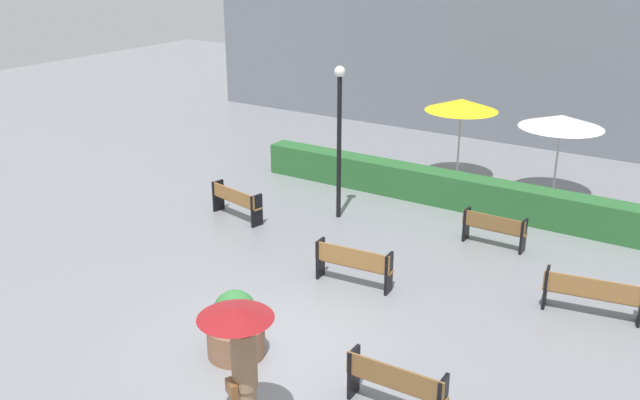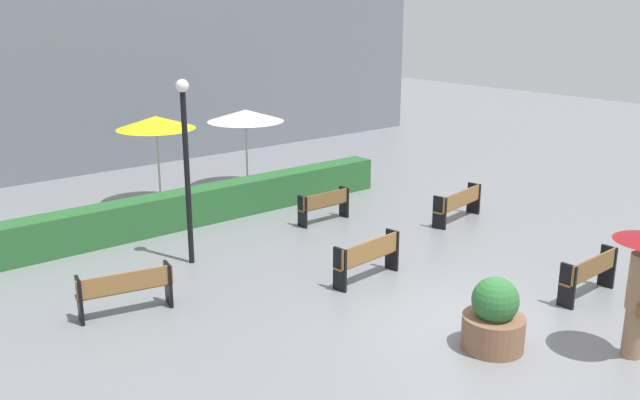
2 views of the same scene
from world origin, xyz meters
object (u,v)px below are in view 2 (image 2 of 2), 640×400
(bench_far_left, at_px, (125,288))
(patio_umbrella_white, at_px, (246,116))
(bench_back_row, at_px, (325,204))
(planter_pot, at_px, (494,318))
(bench_far_right, at_px, (459,203))
(lamp_post, at_px, (186,154))
(patio_umbrella_yellow, at_px, (156,123))
(bench_mid_center, at_px, (368,256))
(bench_near_right, at_px, (590,272))

(bench_far_left, relative_size, patio_umbrella_white, 0.71)
(bench_back_row, relative_size, planter_pot, 1.23)
(bench_far_right, height_order, lamp_post, lamp_post)
(planter_pot, relative_size, lamp_post, 0.31)
(patio_umbrella_yellow, bearing_deg, planter_pot, -87.87)
(bench_far_left, xyz_separation_m, planter_pot, (4.16, -5.09, 0.02))
(lamp_post, distance_m, patio_umbrella_white, 6.30)
(bench_mid_center, xyz_separation_m, patio_umbrella_white, (2.12, 7.67, 1.75))
(planter_pot, bearing_deg, bench_far_right, 44.18)
(planter_pot, bearing_deg, bench_near_right, 1.44)
(bench_near_right, distance_m, patio_umbrella_white, 11.19)
(patio_umbrella_white, bearing_deg, patio_umbrella_yellow, 179.71)
(bench_back_row, xyz_separation_m, lamp_post, (-4.15, -0.38, 1.98))
(bench_mid_center, relative_size, patio_umbrella_white, 0.71)
(bench_near_right, xyz_separation_m, planter_pot, (-3.13, -0.08, 0.01))
(bench_far_right, bearing_deg, bench_far_left, 178.61)
(bench_mid_center, bearing_deg, bench_near_right, -50.89)
(bench_back_row, distance_m, planter_pot, 7.38)
(bench_far_left, xyz_separation_m, lamp_post, (2.23, 1.57, 1.95))
(bench_back_row, bearing_deg, bench_far_right, -37.94)
(bench_near_right, height_order, lamp_post, lamp_post)
(bench_mid_center, bearing_deg, lamp_post, 125.89)
(bench_far_left, distance_m, patio_umbrella_yellow, 7.35)
(bench_far_right, distance_m, patio_umbrella_white, 6.96)
(lamp_post, xyz_separation_m, patio_umbrella_white, (4.45, 4.45, -0.18))
(bench_back_row, bearing_deg, bench_mid_center, -116.85)
(bench_back_row, xyz_separation_m, patio_umbrella_yellow, (-2.63, 4.09, 1.90))
(planter_pot, bearing_deg, bench_back_row, 72.48)
(bench_far_right, relative_size, planter_pot, 1.53)
(bench_mid_center, relative_size, bench_back_row, 1.14)
(planter_pot, distance_m, patio_umbrella_white, 11.53)
(bench_near_right, bearing_deg, bench_far_left, 145.51)
(planter_pot, bearing_deg, bench_far_left, 129.26)
(bench_far_left, height_order, planter_pot, planter_pot)
(planter_pot, xyz_separation_m, patio_umbrella_white, (2.52, 11.11, 1.75))
(bench_back_row, bearing_deg, bench_far_left, -163.01)
(bench_mid_center, xyz_separation_m, bench_far_right, (4.61, 1.43, -0.04))
(bench_near_right, height_order, patio_umbrella_yellow, patio_umbrella_yellow)
(planter_pot, height_order, lamp_post, lamp_post)
(bench_mid_center, distance_m, planter_pot, 3.46)
(patio_umbrella_yellow, bearing_deg, bench_back_row, -57.23)
(bench_far_left, bearing_deg, bench_near_right, -34.49)
(lamp_post, bearing_deg, planter_pot, -73.84)
(lamp_post, bearing_deg, bench_far_right, -14.51)
(bench_far_left, distance_m, bench_back_row, 6.67)
(bench_near_right, relative_size, planter_pot, 1.33)
(bench_far_right, distance_m, bench_back_row, 3.53)
(lamp_post, relative_size, patio_umbrella_white, 1.64)
(planter_pot, bearing_deg, patio_umbrella_yellow, 92.13)
(bench_near_right, bearing_deg, planter_pot, -178.56)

